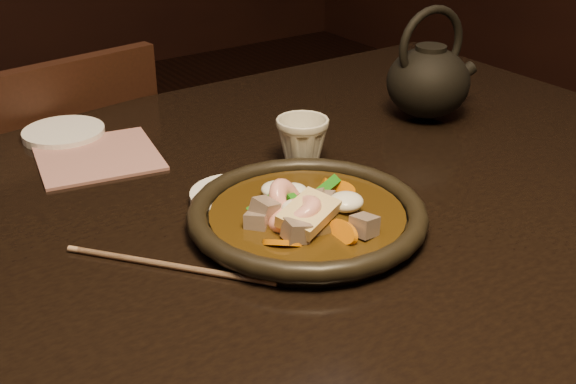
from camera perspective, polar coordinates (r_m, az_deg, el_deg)
table at (r=0.90m, az=-8.13°, el=-7.03°), size 1.60×0.90×0.75m
chair at (r=1.45m, az=-18.32°, el=-4.03°), size 0.45×0.45×0.84m
plate at (r=0.84m, az=1.52°, el=-1.87°), size 0.28×0.28×0.03m
stirfry at (r=0.84m, az=1.40°, el=-1.60°), size 0.18×0.16×0.06m
soy_dish at (r=0.90m, az=-4.34°, el=-0.39°), size 0.11×0.11×0.02m
saucer_right at (r=1.15m, az=-17.30°, el=4.48°), size 0.12×0.12×0.01m
tea_cup at (r=0.99m, az=1.14°, el=4.11°), size 0.09×0.08×0.07m
chopsticks at (r=0.78m, az=-9.40°, el=-5.73°), size 0.16×0.19×0.01m
napkin at (r=1.06m, az=-14.80°, el=2.74°), size 0.19×0.19×0.00m
teapot at (r=1.17m, az=11.06°, el=8.80°), size 0.16×0.13×0.18m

